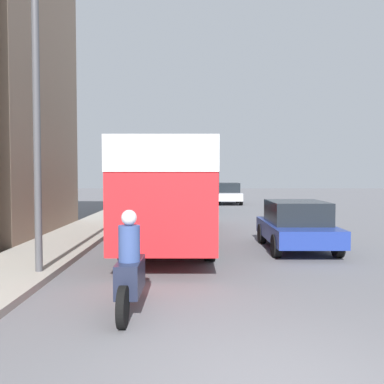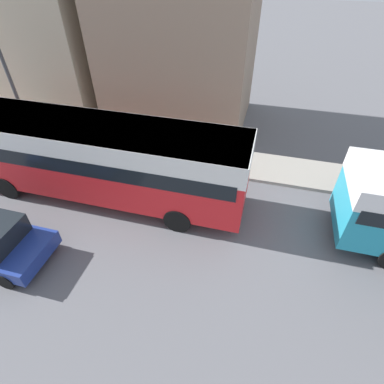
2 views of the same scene
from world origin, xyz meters
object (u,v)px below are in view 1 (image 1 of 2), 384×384
(bus_following, at_px, (180,180))
(motorcycle_behind_lead, at_px, (130,271))
(car_far_curb, at_px, (228,193))
(bus_lead, at_px, (173,181))
(car_crossing, at_px, (297,224))
(pedestrian_near_curb, at_px, (138,192))

(bus_following, relative_size, motorcycle_behind_lead, 4.20)
(car_far_curb, bearing_deg, motorcycle_behind_lead, 81.35)
(bus_lead, distance_m, bus_following, 13.54)
(car_crossing, bearing_deg, bus_following, -75.54)
(bus_lead, xyz_separation_m, bus_following, (-0.14, 13.54, -0.18))
(bus_lead, xyz_separation_m, pedestrian_near_curb, (-3.24, 16.03, -1.06))
(pedestrian_near_curb, bearing_deg, bus_following, -38.74)
(car_far_curb, xyz_separation_m, pedestrian_near_curb, (-6.66, -1.12, 0.17))
(motorcycle_behind_lead, xyz_separation_m, car_far_curb, (3.79, 24.91, 0.13))
(bus_lead, height_order, motorcycle_behind_lead, bus_lead)
(car_crossing, height_order, car_far_curb, car_far_curb)
(bus_following, height_order, motorcycle_behind_lead, bus_following)
(motorcycle_behind_lead, height_order, car_far_curb, motorcycle_behind_lead)
(bus_following, relative_size, car_far_curb, 2.36)
(bus_following, xyz_separation_m, car_far_curb, (3.55, 3.61, -1.06))
(motorcycle_behind_lead, distance_m, car_far_curb, 25.20)
(car_far_curb, distance_m, pedestrian_near_curb, 6.75)
(car_far_curb, relative_size, pedestrian_near_curb, 2.42)
(car_crossing, distance_m, car_far_curb, 19.09)
(motorcycle_behind_lead, distance_m, car_crossing, 7.20)
(motorcycle_behind_lead, bearing_deg, bus_following, 89.36)
(bus_lead, distance_m, motorcycle_behind_lead, 7.89)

